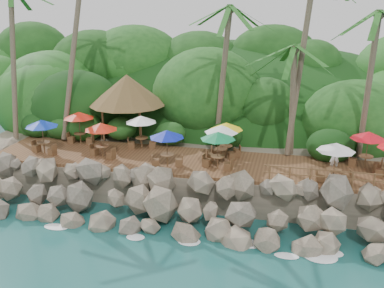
# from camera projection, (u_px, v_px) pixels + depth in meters

# --- Properties ---
(ground) EXTENTS (140.00, 140.00, 0.00)m
(ground) POSITION_uv_depth(u_px,v_px,m) (166.00, 240.00, 23.73)
(ground) COLOR #19514F
(ground) RESTS_ON ground
(land_base) EXTENTS (32.00, 25.20, 2.10)m
(land_base) POSITION_uv_depth(u_px,v_px,m) (219.00, 135.00, 38.21)
(land_base) COLOR gray
(land_base) RESTS_ON ground
(jungle_hill) EXTENTS (44.80, 28.00, 15.40)m
(jungle_hill) POSITION_uv_depth(u_px,v_px,m) (232.00, 124.00, 45.48)
(jungle_hill) COLOR #143811
(jungle_hill) RESTS_ON ground
(seawall) EXTENTS (29.00, 4.00, 2.30)m
(seawall) POSITION_uv_depth(u_px,v_px,m) (176.00, 204.00, 25.23)
(seawall) COLOR gray
(seawall) RESTS_ON ground
(terrace) EXTENTS (26.00, 5.00, 0.20)m
(terrace) POSITION_uv_depth(u_px,v_px,m) (192.00, 162.00, 28.60)
(terrace) COLOR brown
(terrace) RESTS_ON land_base
(jungle_foliage) EXTENTS (44.00, 16.00, 12.00)m
(jungle_foliage) POSITION_uv_depth(u_px,v_px,m) (217.00, 150.00, 37.61)
(jungle_foliage) COLOR #143811
(jungle_foliage) RESTS_ON ground
(foam_line) EXTENTS (25.20, 0.80, 0.06)m
(foam_line) POSITION_uv_depth(u_px,v_px,m) (168.00, 236.00, 24.00)
(foam_line) COLOR white
(foam_line) RESTS_ON ground
(palapa) EXTENTS (5.56, 5.56, 4.60)m
(palapa) POSITION_uv_depth(u_px,v_px,m) (127.00, 90.00, 32.53)
(palapa) COLOR brown
(palapa) RESTS_ON ground
(dining_clusters) EXTENTS (23.76, 5.32, 2.30)m
(dining_clusters) POSITION_uv_depth(u_px,v_px,m) (202.00, 132.00, 27.84)
(dining_clusters) COLOR brown
(dining_clusters) RESTS_ON terrace
(railing) EXTENTS (7.20, 0.10, 1.00)m
(railing) POSITION_uv_depth(u_px,v_px,m) (331.00, 177.00, 24.41)
(railing) COLOR brown
(railing) RESTS_ON terrace
(waiter) EXTENTS (0.70, 0.57, 1.66)m
(waiter) POSITION_uv_depth(u_px,v_px,m) (334.00, 157.00, 26.74)
(waiter) COLOR white
(waiter) RESTS_ON terrace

